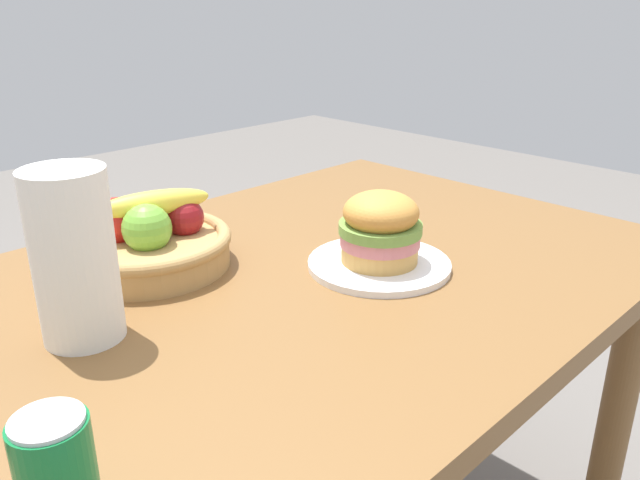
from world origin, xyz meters
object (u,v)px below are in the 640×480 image
object	(u,v)px
sandwich	(380,228)
fruit_basket	(147,241)
plate	(379,264)
paper_towel_roll	(74,257)

from	to	relation	value
sandwich	fruit_basket	bearing A→B (deg)	134.01
plate	fruit_basket	distance (m)	0.40
sandwich	paper_towel_roll	xyz separation A→B (m)	(-0.47, 0.14, 0.05)
plate	sandwich	size ratio (longest dim) A/B	1.74
paper_towel_roll	sandwich	bearing A→B (deg)	-16.07
plate	paper_towel_roll	size ratio (longest dim) A/B	1.03
plate	fruit_basket	xyz separation A→B (m)	(-0.28, 0.29, 0.04)
plate	paper_towel_roll	bearing A→B (deg)	163.93
paper_towel_roll	fruit_basket	bearing A→B (deg)	38.39
paper_towel_roll	plate	bearing A→B (deg)	-16.07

